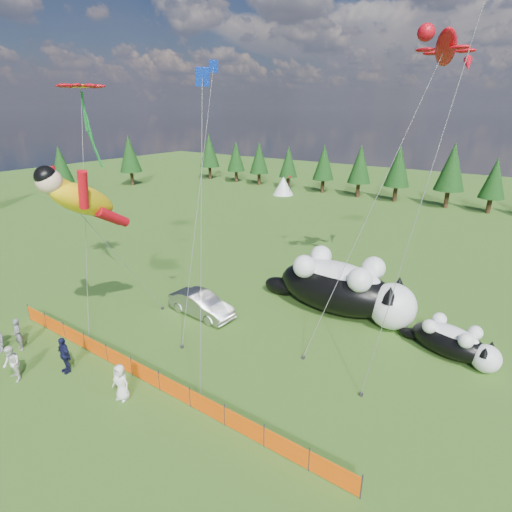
% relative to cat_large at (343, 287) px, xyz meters
% --- Properties ---
extents(ground, '(160.00, 160.00, 0.00)m').
position_rel_cat_large_xyz_m(ground, '(-4.96, -9.27, -1.84)').
color(ground, '#16390A').
rests_on(ground, ground).
extents(safety_fence, '(22.06, 0.06, 1.10)m').
position_rel_cat_large_xyz_m(safety_fence, '(-4.96, -12.27, -1.34)').
color(safety_fence, '#262626').
rests_on(safety_fence, ground).
extents(tree_line, '(90.00, 4.00, 8.00)m').
position_rel_cat_large_xyz_m(tree_line, '(-4.96, 35.73, 2.16)').
color(tree_line, black).
rests_on(tree_line, ground).
extents(festival_tents, '(50.00, 3.20, 2.80)m').
position_rel_cat_large_xyz_m(festival_tents, '(6.04, 30.73, -0.44)').
color(festival_tents, white).
rests_on(festival_tents, ground).
extents(cat_large, '(10.71, 3.88, 3.87)m').
position_rel_cat_large_xyz_m(cat_large, '(0.00, 0.00, 0.00)').
color(cat_large, black).
rests_on(cat_large, ground).
extents(cat_small, '(5.41, 2.83, 1.98)m').
position_rel_cat_large_xyz_m(cat_small, '(7.00, -1.31, -0.90)').
color(cat_small, black).
rests_on(cat_small, ground).
extents(car, '(4.75, 1.90, 1.54)m').
position_rel_cat_large_xyz_m(car, '(-7.32, -5.56, -1.07)').
color(car, '#A4A4A8').
rests_on(car, ground).
extents(spectator_a, '(0.72, 0.51, 1.88)m').
position_rel_cat_large_xyz_m(spectator_a, '(-13.02, -14.30, -0.90)').
color(spectator_a, slate).
rests_on(spectator_a, ground).
extents(spectator_b, '(1.01, 0.70, 1.91)m').
position_rel_cat_large_xyz_m(spectator_b, '(-10.44, -15.86, -0.88)').
color(spectator_b, silver).
rests_on(spectator_b, ground).
extents(spectator_c, '(1.20, 0.69, 1.98)m').
position_rel_cat_large_xyz_m(spectator_c, '(-9.01, -13.98, -0.85)').
color(spectator_c, '#141537').
rests_on(spectator_c, ground).
extents(spectator_e, '(0.98, 0.72, 1.84)m').
position_rel_cat_large_xyz_m(spectator_e, '(-4.93, -13.68, -0.92)').
color(spectator_e, silver).
rests_on(spectator_e, ground).
extents(superhero_kite, '(5.33, 7.41, 11.04)m').
position_rel_cat_large_xyz_m(superhero_kite, '(-10.08, -10.99, 6.46)').
color(superhero_kite, yellow).
rests_on(superhero_kite, ground).
extents(gecko_kite, '(4.94, 13.71, 19.06)m').
position_rel_cat_large_xyz_m(gecko_kite, '(3.25, 4.28, 14.06)').
color(gecko_kite, '#BB0915').
rests_on(gecko_kite, ground).
extents(flower_kite, '(5.72, 6.04, 15.11)m').
position_rel_cat_large_xyz_m(flower_kite, '(-14.21, -7.52, 11.93)').
color(flower_kite, '#BB0915').
rests_on(flower_kite, ground).
extents(diamond_kite_a, '(3.21, 7.24, 16.60)m').
position_rel_cat_large_xyz_m(diamond_kite_a, '(-8.20, -2.68, 12.44)').
color(diamond_kite_a, '#0E32D6').
rests_on(diamond_kite_a, ground).
extents(diamond_kite_c, '(2.07, 3.37, 14.69)m').
position_rel_cat_large_xyz_m(diamond_kite_c, '(-2.96, -9.46, 11.42)').
color(diamond_kite_c, '#0E32D6').
rests_on(diamond_kite_c, ground).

